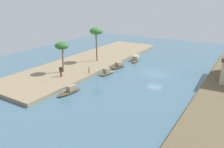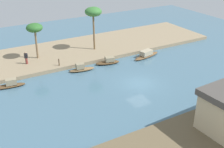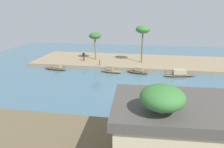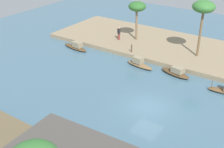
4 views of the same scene
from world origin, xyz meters
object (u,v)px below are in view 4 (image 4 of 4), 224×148
(sampan_midstream, at_px, (139,63))
(palm_tree_left_far, at_px, (137,7))
(sampan_foreground, at_px, (76,46))
(palm_tree_left_near, at_px, (204,8))
(person_on_near_bank, at_px, (119,34))
(mooring_post, at_px, (132,48))
(sampan_near_left_bank, at_px, (176,72))

(sampan_midstream, relative_size, palm_tree_left_far, 0.69)
(sampan_foreground, xyz_separation_m, palm_tree_left_near, (-14.08, -5.51, 5.89))
(person_on_near_bank, bearing_deg, sampan_midstream, 170.08)
(person_on_near_bank, relative_size, mooring_post, 1.77)
(sampan_foreground, height_order, sampan_midstream, sampan_midstream)
(palm_tree_left_near, bearing_deg, sampan_near_left_bank, 85.70)
(sampan_foreground, relative_size, sampan_near_left_bank, 1.13)
(sampan_midstream, relative_size, mooring_post, 3.58)
(sampan_foreground, bearing_deg, palm_tree_left_far, -122.48)
(sampan_foreground, bearing_deg, mooring_post, -155.26)
(sampan_midstream, height_order, palm_tree_left_far, palm_tree_left_far)
(sampan_midstream, distance_m, palm_tree_left_near, 9.34)
(sampan_foreground, xyz_separation_m, sampan_near_left_bank, (-13.69, -0.29, 0.02))
(person_on_near_bank, distance_m, palm_tree_left_far, 4.24)
(sampan_near_left_bank, bearing_deg, sampan_midstream, 17.15)
(sampan_foreground, height_order, mooring_post, mooring_post)
(sampan_near_left_bank, xyz_separation_m, person_on_near_bank, (10.29, -4.59, 0.97))
(person_on_near_bank, bearing_deg, palm_tree_left_far, -116.66)
(sampan_midstream, relative_size, sampan_near_left_bank, 0.97)
(mooring_post, bearing_deg, sampan_near_left_bank, 164.84)
(sampan_midstream, relative_size, person_on_near_bank, 2.03)
(sampan_foreground, xyz_separation_m, person_on_near_bank, (-3.39, -4.88, 0.99))
(person_on_near_bank, height_order, mooring_post, person_on_near_bank)
(sampan_near_left_bank, bearing_deg, sampan_foreground, 13.92)
(sampan_foreground, distance_m, palm_tree_left_near, 16.23)
(sampan_foreground, bearing_deg, sampan_midstream, -171.99)
(sampan_foreground, relative_size, person_on_near_bank, 2.36)
(sampan_foreground, distance_m, palm_tree_left_far, 9.33)
(sampan_foreground, relative_size, palm_tree_left_near, 0.63)
(mooring_post, relative_size, palm_tree_left_near, 0.15)
(sampan_foreground, xyz_separation_m, mooring_post, (-7.06, -2.09, 0.65))
(mooring_post, distance_m, palm_tree_left_far, 5.91)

